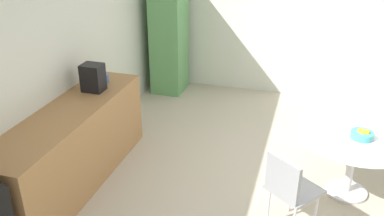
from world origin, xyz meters
TOP-DOWN VIEW (x-y plane):
  - ground_plane at (0.00, 0.00)m, footprint 6.00×6.00m
  - wall_back at (0.00, 3.00)m, footprint 6.00×0.10m
  - wall_side_right at (3.00, 0.00)m, footprint 0.10×6.00m
  - counter_block at (-0.34, 2.65)m, footprint 2.36×0.60m
  - locker_cabinet at (2.55, 2.55)m, footprint 0.60×0.50m
  - round_table at (0.34, -0.28)m, footprint 1.17×1.17m
  - chair_gray at (-0.46, 0.32)m, footprint 0.59×0.59m
  - fruit_bowl at (0.27, -0.32)m, footprint 0.23×0.23m
  - mug_white at (0.51, 2.64)m, footprint 0.13×0.08m
  - coffee_maker at (0.23, 2.65)m, footprint 0.20×0.24m

SIDE VIEW (x-z plane):
  - ground_plane at x=0.00m, z-range 0.00..0.00m
  - counter_block at x=-0.34m, z-range 0.00..0.90m
  - chair_gray at x=-0.46m, z-range 0.11..0.94m
  - round_table at x=0.34m, z-range 0.24..0.96m
  - fruit_bowl at x=0.27m, z-range 0.71..0.82m
  - locker_cabinet at x=2.55m, z-range 0.00..1.86m
  - mug_white at x=0.51m, z-range 0.90..1.00m
  - coffee_maker at x=0.23m, z-range 0.90..1.22m
  - wall_back at x=0.00m, z-range 0.00..2.60m
  - wall_side_right at x=3.00m, z-range 0.00..2.60m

